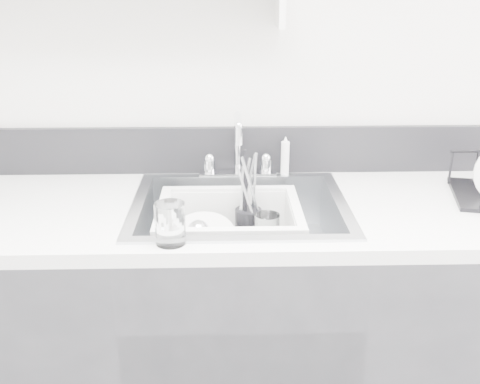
{
  "coord_description": "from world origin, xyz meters",
  "views": [
    {
      "loc": [
        -0.04,
        -0.35,
        1.56
      ],
      "look_at": [
        0.0,
        1.14,
        0.98
      ],
      "focal_mm": 42.0,
      "sensor_mm": 36.0,
      "label": 1
    }
  ],
  "objects": [
    {
      "name": "counter_run",
      "position": [
        0.0,
        1.19,
        0.46
      ],
      "size": [
        3.2,
        0.62,
        0.92
      ],
      "color": "#2B2B2F",
      "rests_on": "ground"
    },
    {
      "name": "backsplash",
      "position": [
        0.0,
        1.49,
        1.0
      ],
      "size": [
        3.2,
        0.02,
        0.16
      ],
      "primitive_type": "cube",
      "color": "black",
      "rests_on": "counter_run"
    },
    {
      "name": "sink",
      "position": [
        0.0,
        1.19,
        0.83
      ],
      "size": [
        0.64,
        0.52,
        0.2
      ],
      "primitive_type": null,
      "color": "silver",
      "rests_on": "counter_run"
    },
    {
      "name": "faucet",
      "position": [
        0.0,
        1.44,
        0.98
      ],
      "size": [
        0.26,
        0.18,
        0.23
      ],
      "color": "silver",
      "rests_on": "counter_run"
    },
    {
      "name": "side_sprayer",
      "position": [
        0.16,
        1.44,
        0.99
      ],
      "size": [
        0.03,
        0.03,
        0.14
      ],
      "primitive_type": "cylinder",
      "color": "white",
      "rests_on": "counter_run"
    },
    {
      "name": "wash_tub",
      "position": [
        -0.03,
        1.19,
        0.83
      ],
      "size": [
        0.44,
        0.37,
        0.17
      ],
      "primitive_type": null,
      "rotation": [
        0.0,
        0.0,
        0.04
      ],
      "color": "white",
      "rests_on": "sink"
    },
    {
      "name": "plate_stack",
      "position": [
        -0.1,
        1.19,
        0.79
      ],
      "size": [
        0.24,
        0.23,
        0.09
      ],
      "rotation": [
        0.0,
        0.0,
        -0.28
      ],
      "color": "white",
      "rests_on": "wash_tub"
    },
    {
      "name": "utensil_cup",
      "position": [
        0.03,
        1.27,
        0.83
      ],
      "size": [
        0.08,
        0.08,
        0.28
      ],
      "rotation": [
        0.0,
        0.0,
        -0.09
      ],
      "color": "black",
      "rests_on": "wash_tub"
    },
    {
      "name": "ladle",
      "position": [
        -0.07,
        1.17,
        0.81
      ],
      "size": [
        0.27,
        0.24,
        0.08
      ],
      "primitive_type": null,
      "rotation": [
        0.0,
        0.0,
        -0.67
      ],
      "color": "silver",
      "rests_on": "wash_tub"
    },
    {
      "name": "tumbler_in_tub",
      "position": [
        0.09,
        1.21,
        0.82
      ],
      "size": [
        0.1,
        0.1,
        0.11
      ],
      "primitive_type": "cylinder",
      "rotation": [
        0.0,
        0.0,
        -0.28
      ],
      "color": "white",
      "rests_on": "wash_tub"
    },
    {
      "name": "tumbler_counter",
      "position": [
        -0.18,
        0.94,
        0.97
      ],
      "size": [
        0.1,
        0.1,
        0.11
      ],
      "primitive_type": "cylinder",
      "rotation": [
        0.0,
        0.0,
        0.32
      ],
      "color": "white",
      "rests_on": "counter_run"
    },
    {
      "name": "bowl_small",
      "position": [
        0.09,
        1.14,
        0.78
      ],
      "size": [
        0.12,
        0.12,
        0.03
      ],
      "primitive_type": "imported",
      "rotation": [
        0.0,
        0.0,
        -0.29
      ],
      "color": "white",
      "rests_on": "wash_tub"
    }
  ]
}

